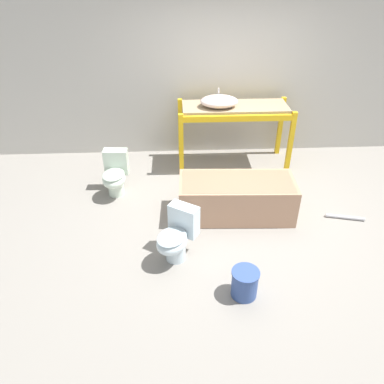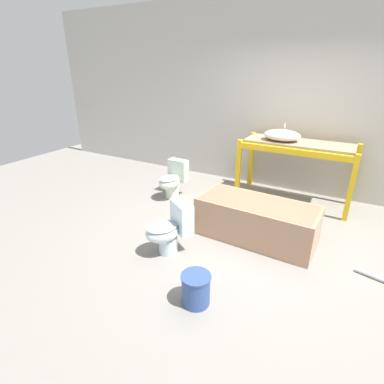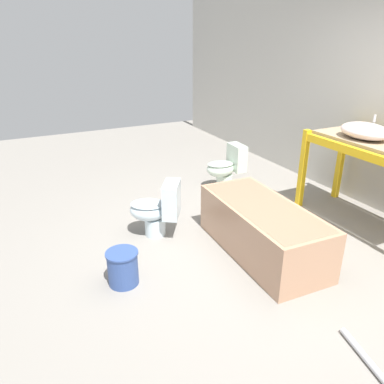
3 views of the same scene
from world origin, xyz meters
name	(u,v)px [view 3 (image 3 of 3)]	position (x,y,z in m)	size (l,w,h in m)	color
ground_plane	(259,252)	(0.00, 0.00, 0.00)	(12.00, 12.00, 0.00)	gray
shelving_rack	(384,159)	(0.14, 1.46, 0.83)	(1.76, 0.71, 1.00)	yellow
sink_basin	(365,131)	(-0.12, 1.41, 1.09)	(0.57, 0.42, 0.25)	silver
bathtub_main	(262,226)	(-0.01, 0.02, 0.30)	(1.53, 0.71, 0.52)	tan
toilet_near	(226,167)	(-1.67, 0.61, 0.31)	(0.36, 0.56, 0.62)	silver
toilet_far	(157,209)	(-0.81, -0.79, 0.31)	(0.57, 0.63, 0.62)	silver
bucket_white	(123,267)	(-0.13, -1.39, 0.17)	(0.29, 0.29, 0.32)	#334C8C
loose_pipe	(364,356)	(1.44, -0.17, 0.02)	(0.49, 0.16, 0.05)	#B7B7BC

